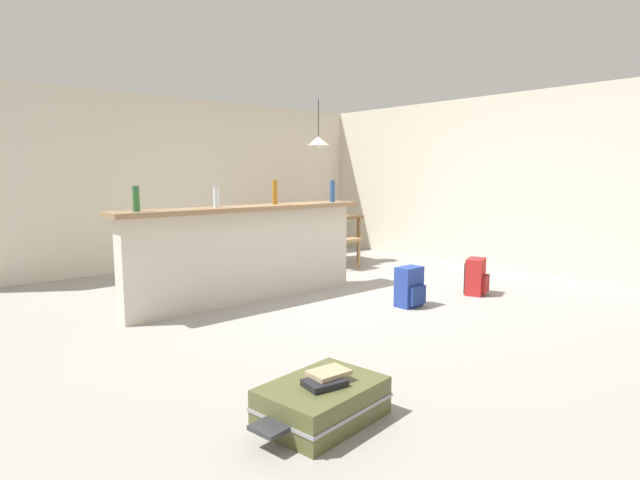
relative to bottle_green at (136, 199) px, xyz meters
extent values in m
cube|color=gray|center=(2.00, -0.45, -1.18)|extent=(13.00, 13.00, 0.05)
cube|color=beige|center=(2.00, 2.60, 0.09)|extent=(6.60, 0.10, 2.50)
cube|color=beige|center=(5.05, -0.15, 0.09)|extent=(0.10, 6.00, 2.50)
cube|color=beige|center=(1.20, 0.00, -0.66)|extent=(2.80, 0.20, 0.99)
cube|color=#93704C|center=(1.20, 0.00, -0.14)|extent=(2.96, 0.40, 0.05)
cylinder|color=#2D6B38|center=(0.00, 0.00, 0.00)|extent=(0.06, 0.06, 0.24)
cylinder|color=silver|center=(0.84, 0.00, -0.01)|extent=(0.06, 0.06, 0.21)
cylinder|color=#9E661E|center=(1.61, 0.04, 0.02)|extent=(0.06, 0.06, 0.27)
cylinder|color=#284C89|center=(2.42, -0.04, 0.01)|extent=(0.06, 0.06, 0.26)
cube|color=brown|center=(3.39, 1.27, -0.44)|extent=(1.10, 0.80, 0.04)
cylinder|color=brown|center=(2.90, 0.93, -0.81)|extent=(0.06, 0.06, 0.70)
cylinder|color=brown|center=(3.88, 0.93, -0.81)|extent=(0.06, 0.06, 0.70)
cylinder|color=brown|center=(2.90, 1.61, -0.81)|extent=(0.06, 0.06, 0.70)
cylinder|color=brown|center=(3.88, 1.61, -0.81)|extent=(0.06, 0.06, 0.70)
cube|color=#9E754C|center=(3.34, 0.71, -0.73)|extent=(0.40, 0.40, 0.04)
cube|color=#9E754C|center=(3.34, 0.89, -0.47)|extent=(0.40, 0.04, 0.48)
cylinder|color=#9E754C|center=(3.18, 0.55, -0.95)|extent=(0.04, 0.04, 0.41)
cylinder|color=#9E754C|center=(3.50, 0.55, -0.95)|extent=(0.04, 0.04, 0.41)
cylinder|color=#9E754C|center=(3.18, 0.87, -0.95)|extent=(0.04, 0.04, 0.41)
cylinder|color=#9E754C|center=(3.50, 0.87, -0.95)|extent=(0.04, 0.04, 0.41)
cube|color=#9E754C|center=(3.39, 1.91, -0.73)|extent=(0.47, 0.47, 0.04)
cube|color=#9E754C|center=(3.36, 1.73, -0.47)|extent=(0.40, 0.11, 0.48)
cylinder|color=#9E754C|center=(3.58, 2.03, -0.95)|extent=(0.04, 0.04, 0.41)
cylinder|color=#9E754C|center=(3.26, 2.10, -0.95)|extent=(0.04, 0.04, 0.41)
cylinder|color=#9E754C|center=(3.52, 1.72, -0.95)|extent=(0.04, 0.04, 0.41)
cylinder|color=#9E754C|center=(3.20, 1.78, -0.95)|extent=(0.04, 0.04, 0.41)
cylinder|color=black|center=(3.42, 1.36, 1.06)|extent=(0.01, 0.01, 0.57)
cone|color=white|center=(3.42, 1.36, 0.72)|extent=(0.34, 0.34, 0.14)
sphere|color=white|center=(3.42, 1.36, 0.64)|extent=(0.07, 0.07, 0.07)
cube|color=#51562D|center=(-0.04, -2.63, -1.05)|extent=(0.74, 0.56, 0.22)
cube|color=gray|center=(-0.04, -2.63, -1.05)|extent=(0.75, 0.58, 0.02)
cube|color=#2D2D33|center=(-0.44, -2.68, -1.05)|extent=(0.16, 0.20, 0.02)
cube|color=red|center=(3.34, -1.48, -0.95)|extent=(0.33, 0.27, 0.42)
cube|color=maroon|center=(3.38, -1.59, -1.02)|extent=(0.23, 0.13, 0.19)
cube|color=black|center=(3.24, -1.41, -0.97)|extent=(0.04, 0.04, 0.36)
cube|color=black|center=(3.37, -1.36, -0.97)|extent=(0.04, 0.04, 0.36)
cube|color=#233D93|center=(2.34, -1.32, -0.95)|extent=(0.29, 0.19, 0.42)
cube|color=navy|center=(2.34, -1.43, -1.02)|extent=(0.22, 0.07, 0.19)
cube|color=black|center=(2.27, -1.22, -0.97)|extent=(0.04, 0.03, 0.36)
cube|color=black|center=(2.41, -1.22, -0.97)|extent=(0.04, 0.03, 0.36)
cube|color=black|center=(-0.05, -2.67, -0.92)|extent=(0.24, 0.19, 0.04)
cube|color=tan|center=(0.01, -2.63, -0.89)|extent=(0.23, 0.17, 0.03)
camera|label=1|loc=(-1.89, -4.72, 0.24)|focal=29.19mm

